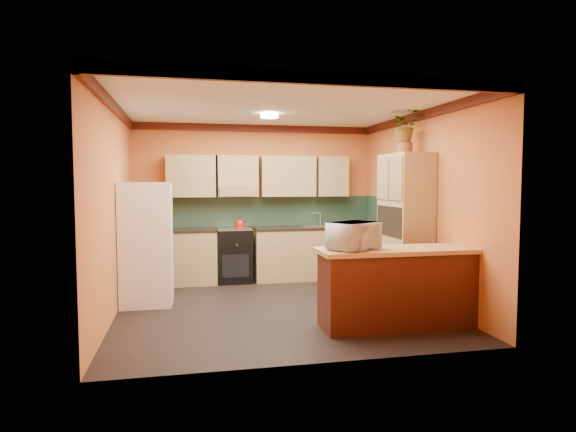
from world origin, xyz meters
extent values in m
plane|color=black|center=(0.00, 0.00, 0.00)|extent=(4.20, 4.20, 0.00)
cube|color=white|center=(0.00, 0.00, 2.70)|extent=(4.20, 4.20, 0.04)
cube|color=#D07237|center=(0.00, 2.10, 1.35)|extent=(4.20, 0.04, 2.70)
cube|color=#D07237|center=(0.00, -2.10, 1.35)|extent=(4.20, 0.04, 2.70)
cube|color=#D07237|center=(-2.10, 0.00, 1.35)|extent=(0.04, 4.20, 2.70)
cube|color=#D07237|center=(2.10, 0.00, 1.35)|extent=(0.04, 4.20, 2.70)
cube|color=#1F392E|center=(0.25, 2.09, 1.19)|extent=(3.70, 0.02, 0.53)
cube|color=#1F392E|center=(2.09, 1.40, 1.19)|extent=(0.02, 1.40, 0.53)
cube|color=tan|center=(0.10, 1.93, 1.80)|extent=(3.10, 0.34, 0.70)
cylinder|color=white|center=(0.00, 0.60, 2.66)|extent=(0.26, 0.26, 0.06)
cube|color=tan|center=(0.21, 1.80, 0.44)|extent=(3.65, 0.60, 0.88)
cube|color=black|center=(0.21, 1.80, 0.90)|extent=(3.65, 0.62, 0.04)
cube|color=black|center=(-0.41, 1.80, 0.46)|extent=(0.58, 0.58, 0.91)
cube|color=silver|center=(0.99, 1.80, 0.94)|extent=(0.48, 0.40, 0.03)
cube|color=tan|center=(1.80, 1.05, 0.44)|extent=(0.60, 0.80, 0.88)
cube|color=black|center=(1.80, 1.05, 0.90)|extent=(0.62, 0.80, 0.04)
cube|color=white|center=(-1.75, 0.52, 0.85)|extent=(0.68, 0.66, 1.70)
cube|color=tan|center=(1.85, -0.02, 1.05)|extent=(0.48, 0.90, 2.10)
cylinder|color=brown|center=(1.85, 0.03, 2.18)|extent=(0.22, 0.22, 0.16)
imported|color=tan|center=(1.85, 0.03, 2.50)|extent=(0.48, 0.43, 0.47)
cube|color=#481610|center=(1.21, -1.17, 0.44)|extent=(1.80, 0.55, 0.88)
cube|color=tan|center=(1.21, -1.17, 0.91)|extent=(1.90, 0.65, 0.05)
imported|color=white|center=(0.67, -1.17, 1.09)|extent=(0.69, 0.63, 0.31)
camera|label=1|loc=(-1.20, -6.35, 1.70)|focal=30.00mm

